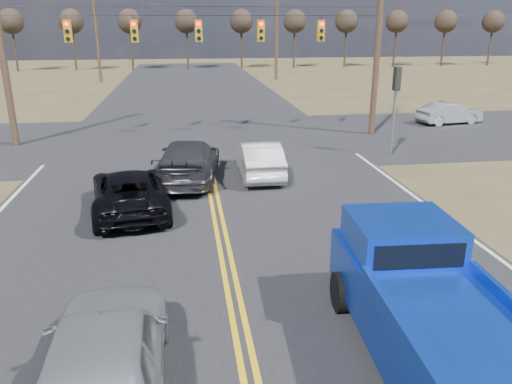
{
  "coord_description": "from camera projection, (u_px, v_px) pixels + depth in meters",
  "views": [
    {
      "loc": [
        -0.9,
        -7.11,
        5.64
      ],
      "look_at": [
        0.87,
        4.99,
        1.5
      ],
      "focal_mm": 35.0,
      "sensor_mm": 36.0,
      "label": 1
    }
  ],
  "objects": [
    {
      "name": "ground",
      "position": [
        248.0,
        368.0,
        8.6
      ],
      "size": [
        160.0,
        160.0,
        0.0
      ],
      "primitive_type": "plane",
      "color": "brown",
      "rests_on": "ground"
    },
    {
      "name": "road_main",
      "position": [
        212.0,
        188.0,
        17.97
      ],
      "size": [
        14.0,
        120.0,
        0.02
      ],
      "primitive_type": "cube",
      "color": "#28282B",
      "rests_on": "ground"
    },
    {
      "name": "road_cross",
      "position": [
        202.0,
        140.0,
        25.47
      ],
      "size": [
        120.0,
        12.0,
        0.02
      ],
      "primitive_type": "cube",
      "color": "#28282B",
      "rests_on": "ground"
    },
    {
      "name": "signal_gantry",
      "position": [
        210.0,
        36.0,
        23.71
      ],
      "size": [
        19.6,
        4.83,
        10.0
      ],
      "color": "#473323",
      "rests_on": "ground"
    },
    {
      "name": "utility_poles",
      "position": [
        200.0,
        33.0,
        22.85
      ],
      "size": [
        19.6,
        58.32,
        10.0
      ],
      "color": "#473323",
      "rests_on": "ground"
    },
    {
      "name": "treeline",
      "position": [
        193.0,
        22.0,
        32.04
      ],
      "size": [
        87.0,
        117.8,
        7.4
      ],
      "color": "#33261C",
      "rests_on": "ground"
    },
    {
      "name": "pickup_truck",
      "position": [
        425.0,
        306.0,
        8.54
      ],
      "size": [
        2.53,
        5.82,
        2.15
      ],
      "rotation": [
        0.0,
        0.0,
        -0.05
      ],
      "color": "black",
      "rests_on": "ground"
    },
    {
      "name": "silver_suv",
      "position": [
        104.0,
        360.0,
        7.53
      ],
      "size": [
        2.06,
        4.84,
        1.63
      ],
      "primitive_type": "imported",
      "rotation": [
        0.0,
        0.0,
        3.17
      ],
      "color": "#A0A2A8",
      "rests_on": "ground"
    },
    {
      "name": "black_suv",
      "position": [
        129.0,
        191.0,
        15.61
      ],
      "size": [
        2.83,
        5.04,
        1.33
      ],
      "primitive_type": "imported",
      "rotation": [
        0.0,
        0.0,
        3.28
      ],
      "color": "black",
      "rests_on": "ground"
    },
    {
      "name": "white_car_queue",
      "position": [
        259.0,
        158.0,
        19.27
      ],
      "size": [
        1.52,
        4.25,
        1.4
      ],
      "primitive_type": "imported",
      "rotation": [
        0.0,
        0.0,
        3.13
      ],
      "color": "silver",
      "rests_on": "ground"
    },
    {
      "name": "dgrey_car_queue",
      "position": [
        188.0,
        160.0,
        18.75
      ],
      "size": [
        2.78,
        5.45,
        1.51
      ],
      "primitive_type": "imported",
      "rotation": [
        0.0,
        0.0,
        3.01
      ],
      "color": "#343439",
      "rests_on": "ground"
    },
    {
      "name": "cross_car_east_near",
      "position": [
        450.0,
        113.0,
        29.32
      ],
      "size": [
        1.98,
        4.02,
        1.27
      ],
      "primitive_type": "imported",
      "rotation": [
        0.0,
        0.0,
        1.74
      ],
      "color": "#9B9EA2",
      "rests_on": "ground"
    }
  ]
}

